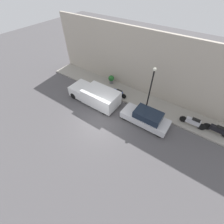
{
  "coord_description": "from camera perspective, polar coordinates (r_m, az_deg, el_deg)",
  "views": [
    {
      "loc": [
        -6.43,
        -5.75,
        10.09
      ],
      "look_at": [
        1.24,
        -0.4,
        0.6
      ],
      "focal_mm": 24.0,
      "sensor_mm": 36.0,
      "label": 1
    }
  ],
  "objects": [
    {
      "name": "ground_plane",
      "position": [
        13.27,
        -4.51,
        -4.24
      ],
      "size": [
        60.0,
        60.0,
        0.0
      ],
      "primitive_type": "plane",
      "color": "#514F51"
    },
    {
      "name": "building_facade",
      "position": [
        15.5,
        9.7,
        18.05
      ],
      "size": [
        0.3,
        19.86,
        6.22
      ],
      "color": "#B2A899",
      "rests_on": "ground_plane"
    },
    {
      "name": "streetlamp",
      "position": [
        13.16,
        14.66,
        9.77
      ],
      "size": [
        0.28,
        0.28,
        4.19
      ],
      "color": "black",
      "rests_on": "sidewalk"
    },
    {
      "name": "motorcycle_blue",
      "position": [
        15.49,
        2.3,
        7.39
      ],
      "size": [
        0.3,
        1.97,
        0.73
      ],
      "color": "navy",
      "rests_on": "sidewalk"
    },
    {
      "name": "motorcycle_black",
      "position": [
        14.67,
        35.23,
        -5.46
      ],
      "size": [
        0.3,
        2.07,
        0.82
      ],
      "color": "black",
      "rests_on": "sidewalk"
    },
    {
      "name": "scooter_silver",
      "position": [
        14.24,
        28.48,
        -3.3
      ],
      "size": [
        0.3,
        2.11,
        0.84
      ],
      "color": "#B7B7BF",
      "rests_on": "sidewalk"
    },
    {
      "name": "parked_car",
      "position": [
        13.09,
        12.76,
        -2.13
      ],
      "size": [
        1.61,
        4.12,
        1.37
      ],
      "color": "silver",
      "rests_on": "ground_plane"
    },
    {
      "name": "delivery_van",
      "position": [
        14.86,
        -6.6,
        6.51
      ],
      "size": [
        2.08,
        5.16,
        1.6
      ],
      "color": "white",
      "rests_on": "ground_plane"
    },
    {
      "name": "sidewalk",
      "position": [
        16.09,
        6.08,
        6.66
      ],
      "size": [
        2.47,
        19.86,
        0.16
      ],
      "color": "gray",
      "rests_on": "ground_plane"
    },
    {
      "name": "potted_plant",
      "position": [
        17.25,
        -0.3,
        12.45
      ],
      "size": [
        0.65,
        0.65,
        0.96
      ],
      "color": "slate",
      "rests_on": "sidewalk"
    }
  ]
}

